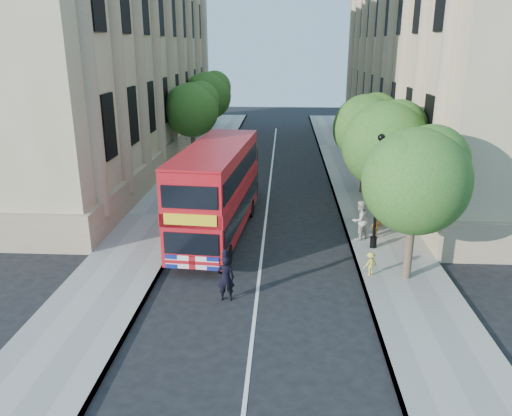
% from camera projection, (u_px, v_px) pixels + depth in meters
% --- Properties ---
extents(ground, '(120.00, 120.00, 0.00)m').
position_uv_depth(ground, '(255.00, 315.00, 17.16)').
color(ground, black).
rests_on(ground, ground).
extents(pavement_right, '(3.50, 80.00, 0.12)m').
position_uv_depth(pavement_right, '(375.00, 219.00, 26.32)').
color(pavement_right, gray).
rests_on(pavement_right, ground).
extents(pavement_left, '(3.50, 80.00, 0.12)m').
position_uv_depth(pavement_left, '(160.00, 215.00, 26.94)').
color(pavement_left, gray).
rests_on(pavement_left, ground).
extents(building_right, '(12.00, 38.00, 18.00)m').
position_uv_depth(building_right, '(463.00, 42.00, 36.37)').
color(building_right, tan).
rests_on(building_right, ground).
extents(building_left, '(12.00, 38.00, 18.00)m').
position_uv_depth(building_left, '(92.00, 42.00, 37.86)').
color(building_left, tan).
rests_on(building_left, ground).
extents(tree_right_near, '(4.00, 4.00, 6.08)m').
position_uv_depth(tree_right_near, '(417.00, 175.00, 18.40)').
color(tree_right_near, '#473828').
rests_on(tree_right_near, ground).
extents(tree_right_mid, '(4.20, 4.20, 6.37)m').
position_uv_depth(tree_right_mid, '(387.00, 140.00, 24.03)').
color(tree_right_mid, '#473828').
rests_on(tree_right_mid, ground).
extents(tree_right_far, '(4.00, 4.00, 6.15)m').
position_uv_depth(tree_right_far, '(367.00, 124.00, 29.76)').
color(tree_right_far, '#473828').
rests_on(tree_right_far, ground).
extents(tree_left_far, '(4.00, 4.00, 6.30)m').
position_uv_depth(tree_left_far, '(192.00, 107.00, 36.99)').
color(tree_left_far, '#473828').
rests_on(tree_left_far, ground).
extents(tree_left_back, '(4.20, 4.20, 6.65)m').
position_uv_depth(tree_left_back, '(208.00, 93.00, 44.50)').
color(tree_left_back, '#473828').
rests_on(tree_left_back, ground).
extents(lamp_post, '(0.32, 0.32, 5.16)m').
position_uv_depth(lamp_post, '(377.00, 197.00, 21.80)').
color(lamp_post, black).
rests_on(lamp_post, pavement_right).
extents(double_decker_bus, '(3.26, 9.58, 4.35)m').
position_uv_depth(double_decker_bus, '(217.00, 189.00, 23.37)').
color(double_decker_bus, '#A50B13').
rests_on(double_decker_bus, ground).
extents(box_van, '(2.23, 5.14, 2.90)m').
position_uv_depth(box_van, '(236.00, 180.00, 28.69)').
color(box_van, black).
rests_on(box_van, ground).
extents(police_constable, '(0.67, 0.47, 1.72)m').
position_uv_depth(police_constable, '(226.00, 278.00, 17.90)').
color(police_constable, black).
rests_on(police_constable, ground).
extents(woman_pedestrian, '(1.16, 1.13, 1.88)m').
position_uv_depth(woman_pedestrian, '(360.00, 220.00, 23.23)').
color(woman_pedestrian, beige).
rests_on(woman_pedestrian, pavement_right).
extents(child_a, '(0.66, 0.56, 1.06)m').
position_uv_depth(child_a, '(375.00, 228.00, 23.44)').
color(child_a, orange).
rests_on(child_a, pavement_right).
extents(child_b, '(0.71, 0.60, 0.96)m').
position_uv_depth(child_b, '(370.00, 264.00, 19.71)').
color(child_b, gold).
rests_on(child_b, pavement_right).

